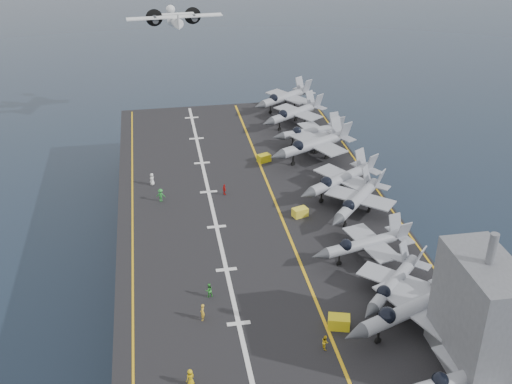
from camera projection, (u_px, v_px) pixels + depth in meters
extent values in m
plane|color=#142135|center=(261.00, 286.00, 90.76)|extent=(500.00, 500.00, 0.00)
cube|color=#56595E|center=(261.00, 257.00, 88.41)|extent=(36.00, 90.00, 10.00)
cube|color=black|center=(261.00, 224.00, 85.97)|extent=(38.00, 92.00, 0.40)
cube|color=gold|center=(283.00, 221.00, 86.31)|extent=(0.35, 90.00, 0.02)
cube|color=silver|center=(217.00, 227.00, 84.96)|extent=(0.50, 90.00, 0.02)
cube|color=gold|center=(133.00, 234.00, 83.31)|extent=(0.25, 90.00, 0.02)
cube|color=gold|center=(393.00, 211.00, 88.64)|extent=(0.25, 90.00, 0.02)
imported|color=gold|center=(190.00, 378.00, 59.36)|extent=(1.33, 1.25, 1.85)
imported|color=gold|center=(202.00, 312.00, 67.69)|extent=(1.02, 1.32, 1.97)
imported|color=green|center=(209.00, 290.00, 71.29)|extent=(1.16, 0.90, 1.72)
imported|color=#248E31|center=(161.00, 195.00, 90.78)|extent=(1.29, 1.00, 1.93)
imported|color=red|center=(224.00, 190.00, 92.58)|extent=(0.93, 1.14, 1.63)
imported|color=white|center=(152.00, 179.00, 95.23)|extent=(1.21, 1.35, 1.88)
imported|color=yellow|center=(325.00, 342.00, 63.85)|extent=(0.74, 1.02, 1.60)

